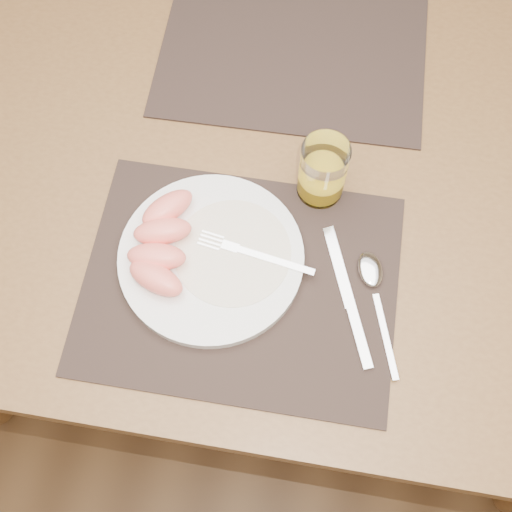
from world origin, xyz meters
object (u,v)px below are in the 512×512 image
object	(u,v)px
placemat_near	(240,283)
juice_glass	(322,173)
plate	(211,257)
spoon	(372,279)
table	(279,185)
fork	(246,252)
placemat_far	(293,49)
knife	(351,307)

from	to	relation	value
placemat_near	juice_glass	xyz separation A→B (m)	(0.09, 0.17, 0.05)
plate	juice_glass	bearing A→B (deg)	45.54
spoon	table	bearing A→B (deg)	130.94
fork	spoon	bearing A→B (deg)	-2.20
table	spoon	world-z (taller)	spoon
placemat_far	knife	size ratio (longest dim) A/B	2.14
fork	knife	distance (m)	0.17
placemat_near	placemat_far	size ratio (longest dim) A/B	1.00
placemat_near	knife	bearing A→B (deg)	-4.37
placemat_far	placemat_near	bearing A→B (deg)	-91.84
placemat_near	plate	distance (m)	0.06
fork	plate	bearing A→B (deg)	-164.90
placemat_near	fork	bearing A→B (deg)	88.61
placemat_far	plate	world-z (taller)	plate
table	knife	world-z (taller)	knife
placemat_far	plate	xyz separation A→B (m)	(-0.06, -0.41, 0.01)
table	placemat_far	bearing A→B (deg)	93.11
table	placemat_far	distance (m)	0.24
table	juice_glass	size ratio (longest dim) A/B	13.05
table	plate	distance (m)	0.23
table	plate	xyz separation A→B (m)	(-0.07, -0.19, 0.10)
fork	juice_glass	distance (m)	0.16
placemat_far	plate	bearing A→B (deg)	-98.59
placemat_far	juice_glass	bearing A→B (deg)	-73.51
table	fork	world-z (taller)	fork
knife	juice_glass	size ratio (longest dim) A/B	1.96
knife	table	bearing A→B (deg)	120.13
plate	knife	world-z (taller)	plate
placemat_far	knife	bearing A→B (deg)	-72.02
knife	juice_glass	world-z (taller)	juice_glass
juice_glass	plate	bearing A→B (deg)	-134.46
spoon	placemat_near	bearing A→B (deg)	-169.44
placemat_far	fork	size ratio (longest dim) A/B	2.57
table	knife	bearing A→B (deg)	-59.87
plate	spoon	bearing A→B (deg)	1.49
table	fork	xyz separation A→B (m)	(-0.03, -0.18, 0.11)
placemat_near	plate	bearing A→B (deg)	149.14
placemat_far	knife	xyz separation A→B (m)	(0.15, -0.45, 0.00)
juice_glass	fork	bearing A→B (deg)	-125.21
placemat_far	fork	bearing A→B (deg)	-91.88
plate	fork	bearing A→B (deg)	15.10
juice_glass	placemat_far	bearing A→B (deg)	106.49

